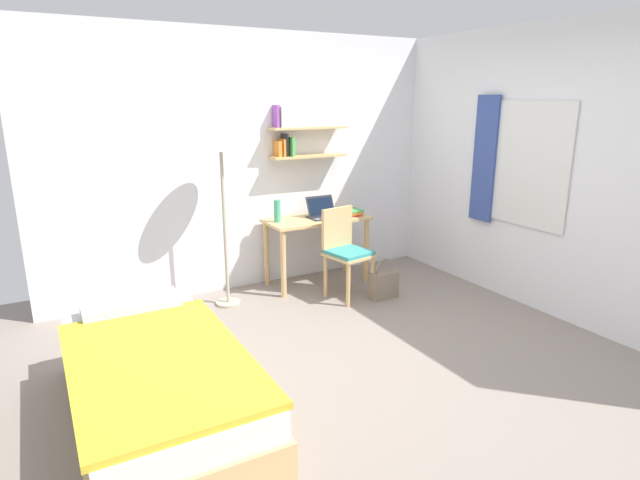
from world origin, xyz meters
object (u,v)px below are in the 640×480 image
(water_bottle, at_px, (277,211))
(desk, at_px, (317,231))
(bed, at_px, (157,385))
(desk_chair, at_px, (345,249))
(laptop, at_px, (322,212))
(handbag, at_px, (384,284))
(standing_lamp, at_px, (221,146))
(book_stack, at_px, (352,212))

(water_bottle, bearing_deg, desk, -4.23)
(bed, height_order, desk_chair, desk_chair)
(bed, relative_size, desk_chair, 2.15)
(laptop, bearing_deg, handbag, -67.83)
(laptop, distance_m, handbag, 1.01)
(standing_lamp, relative_size, laptop, 5.33)
(bed, xyz_separation_m, laptop, (2.13, 1.71, 0.54))
(desk, distance_m, desk_chair, 0.49)
(desk, height_order, laptop, laptop)
(desk_chair, height_order, book_stack, desk_chair)
(bed, xyz_separation_m, desk_chair, (2.12, 1.23, 0.26))
(water_bottle, bearing_deg, desk_chair, -45.87)
(laptop, distance_m, water_bottle, 0.51)
(desk_chair, bearing_deg, standing_lamp, 161.73)
(desk, relative_size, book_stack, 4.51)
(bed, relative_size, book_stack, 7.97)
(standing_lamp, relative_size, book_stack, 7.12)
(desk, bearing_deg, standing_lamp, -173.74)
(water_bottle, bearing_deg, handbag, -43.18)
(bed, bearing_deg, handbag, 22.03)
(handbag, bearing_deg, standing_lamp, 156.71)
(desk_chair, height_order, handbag, desk_chair)
(standing_lamp, height_order, book_stack, standing_lamp)
(laptop, xyz_separation_m, book_stack, (0.33, -0.06, -0.02))
(desk, distance_m, laptop, 0.21)
(desk, bearing_deg, book_stack, -8.49)
(laptop, xyz_separation_m, handbag, (0.30, -0.73, -0.63))
(book_stack, bearing_deg, handbag, -93.02)
(desk_chair, xyz_separation_m, water_bottle, (-0.50, 0.51, 0.34))
(laptop, distance_m, book_stack, 0.34)
(desk, xyz_separation_m, standing_lamp, (-1.05, -0.12, 0.94))
(laptop, relative_size, water_bottle, 1.41)
(book_stack, bearing_deg, desk, 171.51)
(laptop, relative_size, book_stack, 1.34)
(laptop, xyz_separation_m, water_bottle, (-0.51, 0.03, 0.06))
(desk, height_order, desk_chair, desk_chair)
(desk, distance_m, book_stack, 0.44)
(desk, bearing_deg, laptop, 3.08)
(bed, relative_size, handbag, 4.58)
(standing_lamp, bearing_deg, water_bottle, 13.61)
(desk_chair, distance_m, book_stack, 0.60)
(bed, xyz_separation_m, standing_lamp, (1.01, 1.59, 1.29))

